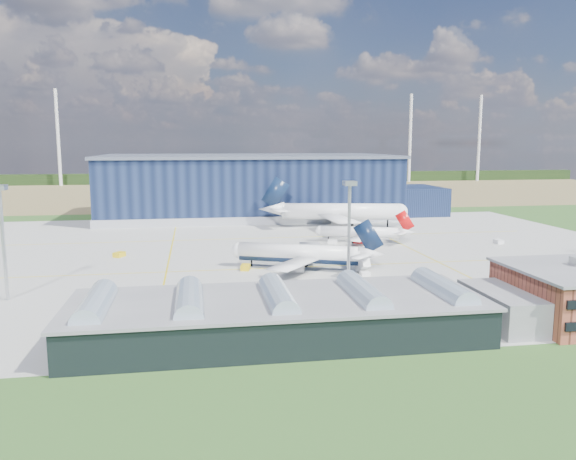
{
  "coord_description": "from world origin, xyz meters",
  "views": [
    {
      "loc": [
        -22.71,
        -145.92,
        30.93
      ],
      "look_at": [
        3.08,
        8.69,
        6.67
      ],
      "focal_mm": 35.0,
      "sensor_mm": 36.0,
      "label": 1
    }
  ],
  "objects_px": {
    "airstair": "(362,267)",
    "hangar": "(255,189)",
    "gse_van_a": "(140,309)",
    "gse_tug_c": "(321,231)",
    "gse_tug_a": "(245,267)",
    "gse_van_c": "(467,296)",
    "light_mast_west": "(2,224)",
    "light_mast_center": "(349,216)",
    "airliner_navy": "(299,244)",
    "gse_tug_b": "(119,255)",
    "gse_cart_b": "(333,242)",
    "car_a": "(425,304)",
    "airliner_widebody": "(341,203)",
    "airliner_red": "(360,226)",
    "gse_cart_a": "(499,242)",
    "car_b": "(363,307)"
  },
  "relations": [
    {
      "from": "airstair",
      "to": "hangar",
      "type": "bearing_deg",
      "value": 87.83
    },
    {
      "from": "gse_van_a",
      "to": "gse_tug_c",
      "type": "height_order",
      "value": "gse_van_a"
    },
    {
      "from": "gse_tug_a",
      "to": "gse_van_c",
      "type": "bearing_deg",
      "value": -27.25
    },
    {
      "from": "hangar",
      "to": "gse_van_a",
      "type": "bearing_deg",
      "value": -104.35
    },
    {
      "from": "light_mast_west",
      "to": "light_mast_center",
      "type": "relative_size",
      "value": 1.0
    },
    {
      "from": "light_mast_west",
      "to": "gse_van_c",
      "type": "distance_m",
      "value": 92.36
    },
    {
      "from": "airliner_navy",
      "to": "light_mast_west",
      "type": "bearing_deg",
      "value": 39.02
    },
    {
      "from": "gse_tug_b",
      "to": "gse_tug_c",
      "type": "distance_m",
      "value": 71.52
    },
    {
      "from": "gse_tug_a",
      "to": "light_mast_center",
      "type": "bearing_deg",
      "value": -28.92
    },
    {
      "from": "gse_tug_b",
      "to": "gse_van_a",
      "type": "relative_size",
      "value": 0.52
    },
    {
      "from": "gse_cart_b",
      "to": "car_a",
      "type": "bearing_deg",
      "value": -165.09
    },
    {
      "from": "airliner_widebody",
      "to": "gse_van_a",
      "type": "xyz_separation_m",
      "value": [
        -63.75,
        -100.19,
        -7.72
      ]
    },
    {
      "from": "airliner_red",
      "to": "gse_tug_c",
      "type": "distance_m",
      "value": 22.69
    },
    {
      "from": "airliner_red",
      "to": "gse_tug_a",
      "type": "relative_size",
      "value": 9.42
    },
    {
      "from": "gse_tug_a",
      "to": "airstair",
      "type": "xyz_separation_m",
      "value": [
        27.29,
        -8.14,
        0.84
      ]
    },
    {
      "from": "airliner_navy",
      "to": "gse_tug_a",
      "type": "relative_size",
      "value": 11.65
    },
    {
      "from": "gse_cart_a",
      "to": "car_a",
      "type": "xyz_separation_m",
      "value": [
        -50.05,
        -60.78,
        -0.11
      ]
    },
    {
      "from": "light_mast_center",
      "to": "airstair",
      "type": "bearing_deg",
      "value": 59.42
    },
    {
      "from": "gse_cart_a",
      "to": "gse_tug_b",
      "type": "bearing_deg",
      "value": 178.56
    },
    {
      "from": "gse_tug_c",
      "to": "gse_van_a",
      "type": "bearing_deg",
      "value": -108.88
    },
    {
      "from": "gse_tug_a",
      "to": "gse_tug_b",
      "type": "xyz_separation_m",
      "value": [
        -32.76,
        21.8,
        -0.0
      ]
    },
    {
      "from": "light_mast_west",
      "to": "airstair",
      "type": "distance_m",
      "value": 78.45
    },
    {
      "from": "gse_tug_c",
      "to": "car_b",
      "type": "height_order",
      "value": "gse_tug_c"
    },
    {
      "from": "airstair",
      "to": "car_a",
      "type": "height_order",
      "value": "airstair"
    },
    {
      "from": "gse_van_a",
      "to": "car_a",
      "type": "relative_size",
      "value": 1.84
    },
    {
      "from": "airliner_navy",
      "to": "gse_van_c",
      "type": "distance_m",
      "value": 44.06
    },
    {
      "from": "airstair",
      "to": "airliner_red",
      "type": "bearing_deg",
      "value": 65.14
    },
    {
      "from": "airliner_widebody",
      "to": "gse_van_a",
      "type": "distance_m",
      "value": 119.0
    },
    {
      "from": "light_mast_west",
      "to": "gse_van_c",
      "type": "bearing_deg",
      "value": -10.1
    },
    {
      "from": "airliner_widebody",
      "to": "gse_tug_b",
      "type": "distance_m",
      "value": 86.89
    },
    {
      "from": "car_a",
      "to": "light_mast_west",
      "type": "bearing_deg",
      "value": 55.48
    },
    {
      "from": "gse_tug_a",
      "to": "airliner_navy",
      "type": "bearing_deg",
      "value": 8.98
    },
    {
      "from": "airliner_navy",
      "to": "airliner_red",
      "type": "height_order",
      "value": "airliner_navy"
    },
    {
      "from": "gse_van_a",
      "to": "gse_van_c",
      "type": "height_order",
      "value": "gse_van_a"
    },
    {
      "from": "hangar",
      "to": "light_mast_center",
      "type": "xyz_separation_m",
      "value": [
        7.19,
        -124.8,
        3.82
      ]
    },
    {
      "from": "light_mast_center",
      "to": "gse_van_c",
      "type": "xyz_separation_m",
      "value": [
        19.84,
        -16.0,
        -14.27
      ]
    },
    {
      "from": "light_mast_west",
      "to": "car_a",
      "type": "xyz_separation_m",
      "value": [
        80.19,
        -18.0,
        -14.86
      ]
    },
    {
      "from": "airliner_navy",
      "to": "light_mast_center",
      "type": "bearing_deg",
      "value": 136.06
    },
    {
      "from": "airliner_navy",
      "to": "car_b",
      "type": "xyz_separation_m",
      "value": [
        5.62,
        -36.0,
        -5.7
      ]
    },
    {
      "from": "light_mast_center",
      "to": "airliner_red",
      "type": "bearing_deg",
      "value": 70.79
    },
    {
      "from": "gse_tug_a",
      "to": "light_mast_west",
      "type": "bearing_deg",
      "value": -145.36
    },
    {
      "from": "gse_tug_b",
      "to": "airstair",
      "type": "xyz_separation_m",
      "value": [
        60.05,
        -29.94,
        0.84
      ]
    },
    {
      "from": "airliner_red",
      "to": "gse_van_a",
      "type": "relative_size",
      "value": 5.1
    },
    {
      "from": "gse_van_a",
      "to": "gse_cart_b",
      "type": "height_order",
      "value": "gse_van_a"
    },
    {
      "from": "light_mast_center",
      "to": "car_a",
      "type": "distance_m",
      "value": 25.47
    },
    {
      "from": "hangar",
      "to": "gse_van_c",
      "type": "height_order",
      "value": "hangar"
    },
    {
      "from": "airliner_widebody",
      "to": "airliner_navy",
      "type": "bearing_deg",
      "value": -101.59
    },
    {
      "from": "airliner_widebody",
      "to": "airstair",
      "type": "xyz_separation_m",
      "value": [
        -14.3,
        -74.11,
        -7.53
      ]
    },
    {
      "from": "gse_tug_a",
      "to": "car_a",
      "type": "relative_size",
      "value": 1.0
    },
    {
      "from": "airstair",
      "to": "car_b",
      "type": "relative_size",
      "value": 1.22
    }
  ]
}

